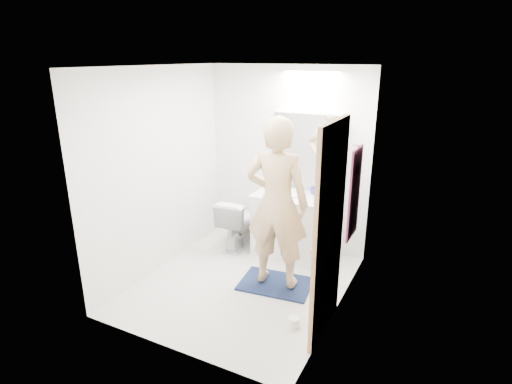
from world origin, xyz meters
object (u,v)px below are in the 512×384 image
Objects in this scene: soap_bottle_a at (272,180)px; vanity_cabinet at (291,226)px; medicine_cabinet at (307,140)px; soap_bottle_b at (288,184)px; toothbrush_cup at (313,191)px; toilet_paper_roll at (294,322)px; toilet at (238,222)px; person at (277,204)px.

vanity_cabinet is at bearing -23.35° from soap_bottle_a.
medicine_cabinet is 5.44× the size of soap_bottle_b.
soap_bottle_a is 0.59m from toothbrush_cup.
vanity_cabinet is 0.55m from toothbrush_cup.
toilet_paper_roll is (0.52, -1.64, -1.45)m from medicine_cabinet.
toilet is 4.35× the size of soap_bottle_b.
medicine_cabinet is 0.47× the size of person.
toilet_paper_roll is (0.97, -1.58, -0.88)m from soap_bottle_a.
toilet is at bearing -158.59° from medicine_cabinet.
medicine_cabinet is at bearing -93.80° from person.
vanity_cabinet is at bearing -116.90° from medicine_cabinet.
toilet_paper_roll is (0.47, -0.62, -0.94)m from person.
toilet is (-0.83, -0.33, -1.15)m from medicine_cabinet.
person reaches higher than toilet.
vanity_cabinet is 1.13m from medicine_cabinet.
toilet is 0.74m from soap_bottle_a.
vanity_cabinet is at bearing -145.75° from toothbrush_cup.
toilet_paper_roll is (0.63, -1.43, -0.34)m from vanity_cabinet.
toothbrush_cup is (0.23, 0.16, 0.47)m from vanity_cabinet.
medicine_cabinet is at bearing 7.53° from soap_bottle_a.
toilet is 3.15× the size of soap_bottle_a.
soap_bottle_a is at bearing -172.17° from soap_bottle_b.
medicine_cabinet is 1.45m from toilet.
soap_bottle_a is at bearing -68.84° from person.
person is (0.88, -0.69, 0.64)m from toilet.
soap_bottle_b reaches higher than vanity_cabinet.
soap_bottle_b is 1.71× the size of toothbrush_cup.
vanity_cabinet is 1.60m from toilet_paper_roll.
soap_bottle_b is at bearing 7.83° from soap_bottle_a.
vanity_cabinet is at bearing -175.60° from toilet.
medicine_cabinet is 0.73m from soap_bottle_a.
vanity_cabinet is at bearing -85.64° from person.
toilet is at bearing -44.81° from person.
medicine_cabinet is 9.28× the size of toothbrush_cup.
vanity_cabinet is at bearing 113.65° from toilet_paper_roll.
soap_bottle_b is at bearing 176.86° from toothbrush_cup.
toilet is 6.39× the size of toilet_paper_roll.
person is at bearing -73.89° from soap_bottle_b.
soap_bottle_b is (-0.13, 0.18, 0.51)m from vanity_cabinet.
soap_bottle_b is (0.59, 0.30, 0.55)m from toilet.
toothbrush_cup is (0.08, 0.97, -0.13)m from person.
vanity_cabinet is 1.28× the size of toilet.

